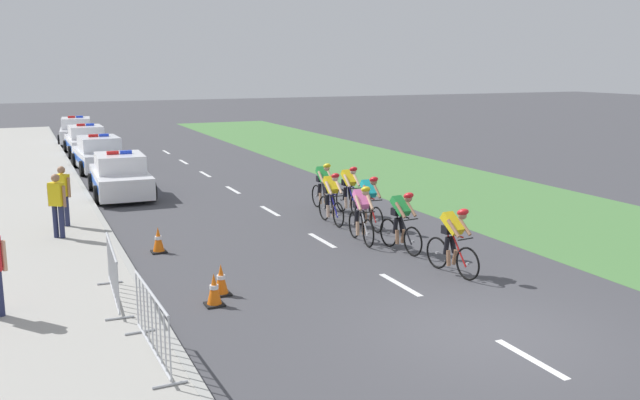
% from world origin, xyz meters
% --- Properties ---
extents(ground_plane, '(160.00, 160.00, 0.00)m').
position_xyz_m(ground_plane, '(0.00, 0.00, 0.00)').
color(ground_plane, '#424247').
extents(sidewalk_slab, '(4.03, 60.00, 0.12)m').
position_xyz_m(sidewalk_slab, '(-6.97, 14.00, 0.06)').
color(sidewalk_slab, '#A3A099').
rests_on(sidewalk_slab, ground).
extents(kerb_edge, '(0.16, 60.00, 0.13)m').
position_xyz_m(kerb_edge, '(-5.03, 14.00, 0.07)').
color(kerb_edge, '#9E9E99').
rests_on(kerb_edge, ground).
extents(grass_verge, '(7.00, 60.00, 0.01)m').
position_xyz_m(grass_verge, '(7.74, 14.00, 0.00)').
color(grass_verge, '#4C7F42').
rests_on(grass_verge, ground).
extents(lane_markings_centre, '(0.14, 29.60, 0.01)m').
position_xyz_m(lane_markings_centre, '(0.00, 12.89, 0.00)').
color(lane_markings_centre, white).
rests_on(lane_markings_centre, ground).
extents(cyclist_lead, '(0.45, 1.72, 1.56)m').
position_xyz_m(cyclist_lead, '(1.42, 3.06, 0.79)').
color(cyclist_lead, black).
rests_on(cyclist_lead, ground).
extents(cyclist_second, '(0.45, 1.72, 1.56)m').
position_xyz_m(cyclist_second, '(1.34, 5.13, 0.79)').
color(cyclist_second, black).
rests_on(cyclist_second, ground).
extents(cyclist_third, '(0.45, 1.72, 1.56)m').
position_xyz_m(cyclist_third, '(0.84, 6.29, 0.79)').
color(cyclist_third, black).
rests_on(cyclist_third, ground).
extents(cyclist_fourth, '(0.42, 1.72, 1.56)m').
position_xyz_m(cyclist_fourth, '(1.72, 7.53, 0.79)').
color(cyclist_fourth, black).
rests_on(cyclist_fourth, ground).
extents(cyclist_fifth, '(0.42, 1.72, 1.56)m').
position_xyz_m(cyclist_fifth, '(2.04, 9.41, 0.79)').
color(cyclist_fifth, black).
rests_on(cyclist_fifth, ground).
extents(cyclist_sixth, '(0.42, 1.72, 1.56)m').
position_xyz_m(cyclist_sixth, '(1.03, 8.52, 0.79)').
color(cyclist_sixth, black).
rests_on(cyclist_sixth, ground).
extents(cyclist_seventh, '(0.42, 1.72, 1.56)m').
position_xyz_m(cyclist_seventh, '(1.60, 10.34, 0.79)').
color(cyclist_seventh, black).
rests_on(cyclist_seventh, ground).
extents(police_car_nearest, '(2.11, 4.46, 1.59)m').
position_xyz_m(police_car_nearest, '(-3.90, 15.45, 0.68)').
color(police_car_nearest, white).
rests_on(police_car_nearest, ground).
extents(police_car_second, '(2.13, 4.46, 1.59)m').
position_xyz_m(police_car_second, '(-3.90, 21.78, 0.68)').
color(police_car_second, silver).
rests_on(police_car_second, ground).
extents(police_car_third, '(2.04, 4.42, 1.59)m').
position_xyz_m(police_car_third, '(-3.90, 27.54, 0.68)').
color(police_car_third, white).
rests_on(police_car_third, ground).
extents(police_car_furthest, '(2.30, 4.54, 1.59)m').
position_xyz_m(police_car_furthest, '(-3.90, 33.31, 0.68)').
color(police_car_furthest, white).
rests_on(police_car_furthest, ground).
extents(crowd_barrier_front, '(0.56, 2.32, 1.07)m').
position_xyz_m(crowd_barrier_front, '(-5.44, 1.09, 0.65)').
color(crowd_barrier_front, '#B7BABF').
rests_on(crowd_barrier_front, sidewalk_slab).
extents(crowd_barrier_middle, '(0.60, 2.32, 1.07)m').
position_xyz_m(crowd_barrier_middle, '(-5.64, 4.00, 0.65)').
color(crowd_barrier_middle, '#B7BABF').
rests_on(crowd_barrier_middle, sidewalk_slab).
extents(traffic_cone_near, '(0.36, 0.36, 0.64)m').
position_xyz_m(traffic_cone_near, '(-3.60, 3.80, 0.31)').
color(traffic_cone_near, black).
rests_on(traffic_cone_near, ground).
extents(traffic_cone_mid, '(0.36, 0.36, 0.64)m').
position_xyz_m(traffic_cone_mid, '(-3.89, 3.26, 0.31)').
color(traffic_cone_mid, black).
rests_on(traffic_cone_mid, ground).
extents(traffic_cone_far, '(0.36, 0.36, 0.64)m').
position_xyz_m(traffic_cone_far, '(-4.14, 7.46, 0.31)').
color(traffic_cone_far, black).
rests_on(traffic_cone_far, ground).
extents(spectator_middle, '(0.43, 0.42, 1.68)m').
position_xyz_m(spectator_middle, '(-6.06, 10.86, 1.08)').
color(spectator_middle, '#23284C').
rests_on(spectator_middle, sidewalk_slab).
extents(spectator_back, '(0.46, 0.39, 1.68)m').
position_xyz_m(spectator_back, '(-6.29, 9.50, 1.08)').
color(spectator_back, '#23284C').
rests_on(spectator_back, sidewalk_slab).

